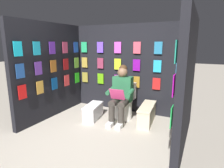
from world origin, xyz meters
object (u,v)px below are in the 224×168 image
toilet (124,103)px  comic_longbox_near (147,114)px  person_reading (121,94)px  comic_longbox_far (93,112)px

toilet → comic_longbox_near: 0.55m
toilet → comic_longbox_near: toilet is taller
person_reading → comic_longbox_far: bearing=10.1°
toilet → comic_longbox_far: size_ratio=1.19×
toilet → comic_longbox_far: bearing=28.8°
toilet → person_reading: person_reading is taller
person_reading → comic_longbox_near: person_reading is taller
toilet → comic_longbox_far: (0.58, 0.37, -0.17)m
toilet → person_reading: size_ratio=0.65×
toilet → comic_longbox_near: (-0.53, 0.05, -0.14)m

